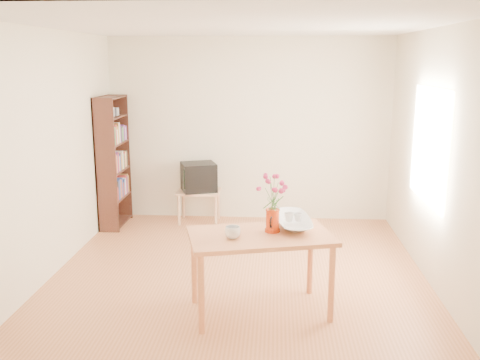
# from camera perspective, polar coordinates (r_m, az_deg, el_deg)

# --- Properties ---
(room) EXTENTS (4.50, 4.50, 4.50)m
(room) POSITION_cam_1_polar(r_m,az_deg,el_deg) (5.45, 0.10, 2.41)
(room) COLOR #AA643C
(room) RESTS_ON ground
(table) EXTENTS (1.41, 1.02, 0.75)m
(table) POSITION_cam_1_polar(r_m,az_deg,el_deg) (4.84, 2.20, -6.84)
(table) COLOR #C06C41
(table) RESTS_ON ground
(tv_stand) EXTENTS (0.60, 0.45, 0.46)m
(tv_stand) POSITION_cam_1_polar(r_m,az_deg,el_deg) (7.63, -4.40, -1.67)
(tv_stand) COLOR tan
(tv_stand) RESTS_ON ground
(bookshelf) EXTENTS (0.28, 0.70, 1.80)m
(bookshelf) POSITION_cam_1_polar(r_m,az_deg,el_deg) (7.57, -13.32, 1.43)
(bookshelf) COLOR black
(bookshelf) RESTS_ON ground
(pitcher) EXTENTS (0.14, 0.22, 0.21)m
(pitcher) POSITION_cam_1_polar(r_m,az_deg,el_deg) (4.86, 3.49, -4.42)
(pitcher) COLOR #BE300B
(pitcher) RESTS_ON table
(flowers) EXTENTS (0.24, 0.24, 0.34)m
(flowers) POSITION_cam_1_polar(r_m,az_deg,el_deg) (4.78, 3.54, -1.27)
(flowers) COLOR #D7326B
(flowers) RESTS_ON pitcher
(mug) EXTENTS (0.17, 0.17, 0.11)m
(mug) POSITION_cam_1_polar(r_m,az_deg,el_deg) (4.68, -0.78, -5.61)
(mug) COLOR white
(mug) RESTS_ON table
(bowl) EXTENTS (0.53, 0.53, 0.45)m
(bowl) POSITION_cam_1_polar(r_m,az_deg,el_deg) (5.01, 5.74, -2.40)
(bowl) COLOR white
(bowl) RESTS_ON table
(teacup_a) EXTENTS (0.09, 0.09, 0.07)m
(teacup_a) POSITION_cam_1_polar(r_m,az_deg,el_deg) (5.02, 5.27, -2.85)
(teacup_a) COLOR white
(teacup_a) RESTS_ON bowl
(teacup_b) EXTENTS (0.08, 0.08, 0.07)m
(teacup_b) POSITION_cam_1_polar(r_m,az_deg,el_deg) (5.05, 6.23, -2.83)
(teacup_b) COLOR white
(teacup_b) RESTS_ON bowl
(television) EXTENTS (0.57, 0.55, 0.40)m
(television) POSITION_cam_1_polar(r_m,az_deg,el_deg) (7.58, -4.42, 0.39)
(television) COLOR black
(television) RESTS_ON tv_stand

